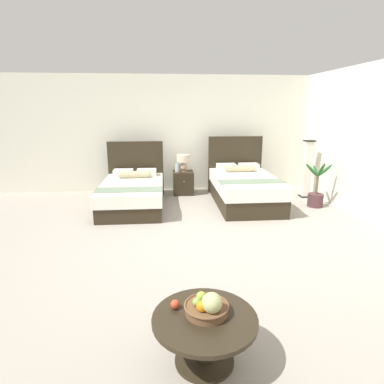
{
  "coord_description": "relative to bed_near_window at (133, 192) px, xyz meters",
  "views": [
    {
      "loc": [
        -0.53,
        -4.44,
        1.95
      ],
      "look_at": [
        -0.07,
        0.56,
        0.64
      ],
      "focal_mm": 30.2,
      "sensor_mm": 36.0,
      "label": 1
    }
  ],
  "objects": [
    {
      "name": "loose_apple",
      "position": [
        0.69,
        -4.15,
        0.15
      ],
      "size": [
        0.07,
        0.07,
        0.07
      ],
      "color": "#B94225",
      "rests_on": "coffee_table"
    },
    {
      "name": "coffee_table",
      "position": [
        0.91,
        -4.28,
        0.0
      ],
      "size": [
        0.81,
        0.81,
        0.4
      ],
      "color": "#2E2518",
      "rests_on": "ground"
    },
    {
      "name": "floor_lamp_corner",
      "position": [
        3.8,
        0.38,
        0.34
      ],
      "size": [
        0.21,
        0.21,
        1.27
      ],
      "color": "black",
      "rests_on": "ground"
    },
    {
      "name": "potted_palm",
      "position": [
        3.68,
        -0.36,
        -0.05
      ],
      "size": [
        0.54,
        0.53,
        0.95
      ],
      "color": "#4B2E31",
      "rests_on": "ground"
    },
    {
      "name": "vase",
      "position": [
        0.94,
        0.85,
        0.34
      ],
      "size": [
        0.1,
        0.1,
        0.2
      ],
      "color": "#AEC5CD",
      "rests_on": "nightstand"
    },
    {
      "name": "table_lamp",
      "position": [
        1.08,
        0.91,
        0.47
      ],
      "size": [
        0.28,
        0.28,
        0.39
      ],
      "color": "tan",
      "rests_on": "nightstand"
    },
    {
      "name": "nightstand",
      "position": [
        1.08,
        0.89,
        -0.03
      ],
      "size": [
        0.46,
        0.48,
        0.53
      ],
      "color": "#2E2518",
      "rests_on": "ground"
    },
    {
      "name": "wall_back",
      "position": [
        1.14,
        1.37,
        1.05
      ],
      "size": [
        9.62,
        0.12,
        2.69
      ],
      "primitive_type": "cube",
      "color": "white",
      "rests_on": "ground"
    },
    {
      "name": "fruit_bowl",
      "position": [
        0.93,
        -4.25,
        0.18
      ],
      "size": [
        0.35,
        0.35,
        0.21
      ],
      "color": "brown",
      "rests_on": "coffee_table"
    },
    {
      "name": "bed_near_window",
      "position": [
        0.0,
        0.0,
        0.0
      ],
      "size": [
        1.24,
        2.06,
        1.22
      ],
      "color": "#2E2518",
      "rests_on": "ground"
    },
    {
      "name": "bed_near_corner",
      "position": [
        2.29,
        -0.01,
        0.04
      ],
      "size": [
        1.25,
        2.1,
        1.32
      ],
      "color": "#2E2518",
      "rests_on": "ground"
    },
    {
      "name": "ground_plane",
      "position": [
        1.14,
        -1.96,
        -0.3
      ],
      "size": [
        9.62,
        10.27,
        0.02
      ],
      "primitive_type": "cube",
      "color": "#A39B8E"
    }
  ]
}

